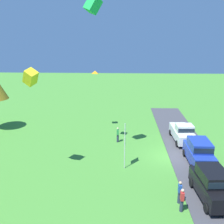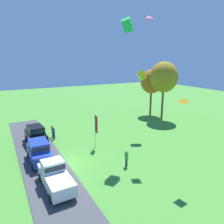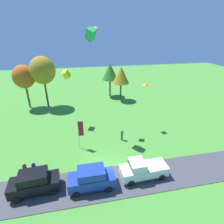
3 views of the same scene
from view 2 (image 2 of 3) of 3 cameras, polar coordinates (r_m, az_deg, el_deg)
ground_plane at (r=23.84m, az=-12.00°, el=-12.78°), size 120.00×120.00×0.00m
pavement_strip at (r=23.43m, az=-17.13°, el=-13.54°), size 36.00×4.40×0.06m
car_suv_mid_row at (r=29.17m, az=-19.29°, el=-5.46°), size 4.72×2.31×2.28m
car_suv_by_flagpole at (r=24.07m, az=-18.50°, el=-9.56°), size 4.60×2.05×2.28m
car_pickup_near_entrance at (r=19.46m, az=-14.63°, el=-15.76°), size 5.06×2.19×2.14m
person_watching_sky at (r=31.06m, az=-15.25°, el=-4.80°), size 0.36×0.24×1.71m
person_beside_suv at (r=22.31m, az=3.79°, el=-11.92°), size 0.36×0.24×1.71m
person_on_lawn at (r=30.19m, az=-14.93°, el=-5.32°), size 0.36×0.24×1.71m
tree_lone_near at (r=41.68m, az=10.28°, el=7.81°), size 4.05×4.05×8.55m
tree_right_of_center at (r=38.66m, az=13.39°, el=8.83°), size 4.75×4.75×10.03m
flag_banner at (r=26.08m, az=-4.22°, el=-3.80°), size 0.71×0.08×4.21m
kite_diamond_high_right at (r=18.95m, az=18.27°, el=2.95°), size 1.13×1.12×0.39m
kite_box_trailing_tail at (r=24.44m, az=4.06°, el=21.73°), size 1.46×1.72×1.73m
kite_diamond_mid_center at (r=25.01m, az=9.51°, el=23.21°), size 1.09×1.03×0.31m
kite_box_high_left at (r=29.84m, az=7.73°, el=9.44°), size 1.41×1.41×1.55m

